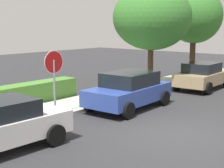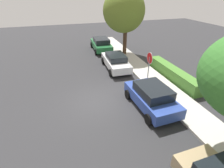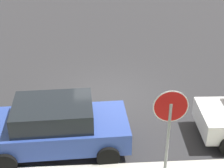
{
  "view_description": "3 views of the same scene",
  "coord_description": "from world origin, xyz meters",
  "views": [
    {
      "loc": [
        -9.54,
        -5.34,
        3.45
      ],
      "look_at": [
        -0.56,
        2.14,
        1.43
      ],
      "focal_mm": 55.0,
      "sensor_mm": 36.0,
      "label": 1
    },
    {
      "loc": [
        9.5,
        -1.92,
        6.55
      ],
      "look_at": [
        -0.11,
        1.08,
        1.07
      ],
      "focal_mm": 28.0,
      "sensor_mm": 36.0,
      "label": 2
    },
    {
      "loc": [
        0.58,
        11.24,
        6.39
      ],
      "look_at": [
        -0.0,
        1.93,
        1.48
      ],
      "focal_mm": 55.0,
      "sensor_mm": 36.0,
      "label": 3
    }
  ],
  "objects": [
    {
      "name": "street_tree_mid_block",
      "position": [
        -8.31,
        4.91,
        4.6
      ],
      "size": [
        4.26,
        4.26,
        6.78
      ],
      "color": "#422D1E",
      "rests_on": "ground_plane"
    },
    {
      "name": "parked_car_blue",
      "position": [
        1.65,
        3.06,
        0.79
      ],
      "size": [
        4.09,
        2.22,
        1.52
      ],
      "color": "#2D479E",
      "rests_on": "ground_plane"
    },
    {
      "name": "parked_car_white",
      "position": [
        -4.74,
        2.88,
        0.74
      ],
      "size": [
        4.42,
        2.07,
        1.42
      ],
      "color": "white",
      "rests_on": "ground_plane"
    },
    {
      "name": "stop_sign",
      "position": [
        -1.26,
        4.34,
        1.76
      ],
      "size": [
        0.86,
        0.08,
        2.53
      ],
      "color": "gray",
      "rests_on": "ground_plane"
    },
    {
      "name": "sidewalk_curb",
      "position": [
        0.0,
        5.06,
        0.07
      ],
      "size": [
        32.0,
        2.05,
        0.14
      ],
      "primitive_type": "cube",
      "color": "beige",
      "rests_on": "ground_plane"
    },
    {
      "name": "ground_plane",
      "position": [
        0.0,
        0.0,
        0.0
      ],
      "size": [
        60.0,
        60.0,
        0.0
      ],
      "primitive_type": "plane",
      "color": "#2D2D30"
    },
    {
      "name": "parked_car_green",
      "position": [
        -10.56,
        2.98,
        0.77
      ],
      "size": [
        4.55,
        2.21,
        1.5
      ],
      "color": "#236B38",
      "rests_on": "ground_plane"
    },
    {
      "name": "front_yard_hedge",
      "position": [
        -1.33,
        6.66,
        0.48
      ],
      "size": [
        6.07,
        0.86,
        0.97
      ],
      "color": "#4C8433",
      "rests_on": "ground_plane"
    }
  ]
}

